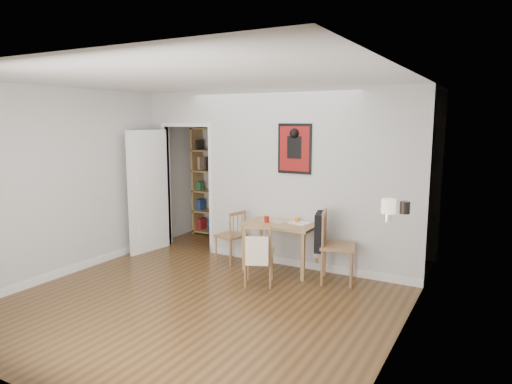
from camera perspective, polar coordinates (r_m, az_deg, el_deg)
The scene contains 15 objects.
ground at distance 5.99m, azimuth -4.33°, elevation -12.16°, with size 5.20×5.20×0.00m, color brown.
room_shell at distance 6.76m, azimuth 2.50°, elevation 1.67°, with size 5.20×5.20×5.20m.
dining_table at distance 6.57m, azimuth 3.18°, elevation -4.58°, with size 1.03×0.65×0.70m.
chair_left at distance 6.99m, azimuth -3.21°, elevation -5.55°, with size 0.49×0.49×0.81m.
chair_right at distance 6.20m, azimuth 10.00°, elevation -6.61°, with size 0.65×0.60×0.97m.
chair_front at distance 6.04m, azimuth 0.35°, elevation -7.66°, with size 0.55×0.58×0.84m.
bookshelf at distance 8.61m, azimuth -5.17°, elevation 1.28°, with size 0.86×0.34×2.04m.
fireplace at distance 5.23m, azimuth 17.67°, elevation -8.60°, with size 0.45×1.25×1.16m.
red_glass at distance 6.57m, azimuth 1.33°, elevation -3.42°, with size 0.07×0.07×0.09m, color maroon.
orange_fruit at distance 6.59m, azimuth 5.15°, elevation -3.47°, with size 0.08×0.08×0.08m, color orange.
placemat at distance 6.69m, azimuth 2.42°, elevation -3.58°, with size 0.37×0.28×0.00m, color beige.
notebook at distance 6.54m, azimuth 5.51°, elevation -3.86°, with size 0.29×0.21×0.01m, color white.
mantel_lamp at distance 4.70m, azimuth 16.22°, elevation -1.88°, with size 0.14×0.14×0.23m.
ceramic_jar_a at distance 5.15m, azimuth 18.11°, elevation -1.87°, with size 0.11×0.11×0.13m, color black.
ceramic_jar_b at distance 5.39m, azimuth 18.18°, elevation -1.60°, with size 0.08×0.08×0.10m, color black.
Camera 1 is at (3.08, -4.66, 2.16)m, focal length 32.00 mm.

